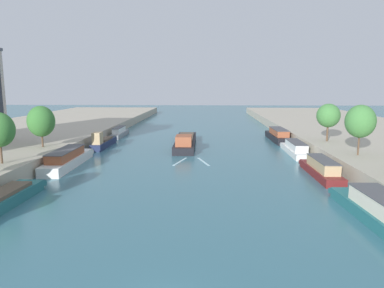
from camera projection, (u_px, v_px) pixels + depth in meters
quay_left at (14, 137)px, 73.86m from camera, size 36.00×170.00×2.21m
quay_right at (384, 140)px, 70.78m from camera, size 36.00×170.00×2.21m
barge_midriver at (185, 141)px, 69.42m from camera, size 4.06×22.35×3.00m
wake_behind_barge at (192, 161)px, 55.42m from camera, size 5.60×5.92×0.03m
moored_boat_left_midway at (68, 159)px, 52.03m from camera, size 3.34×15.67×2.64m
moored_boat_left_near at (103, 142)px, 68.20m from camera, size 2.05×12.08×3.33m
moored_boat_left_far at (120, 133)px, 82.38m from camera, size 2.01×11.82×2.32m
moored_boat_right_gap_after at (321, 169)px, 46.32m from camera, size 2.49×12.76×2.43m
moored_boat_right_lone at (295, 149)px, 61.59m from camera, size 2.67×13.67×2.24m
moored_boat_right_downstream at (278, 135)px, 76.43m from camera, size 3.29×14.81×2.68m
tree_left_far at (41, 121)px, 55.10m from camera, size 4.16×4.16×6.44m
tree_right_end_of_row at (360, 121)px, 48.40m from camera, size 4.03×4.03×6.96m
tree_right_second at (328, 116)px, 60.80m from camera, size 3.93×3.93×6.48m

